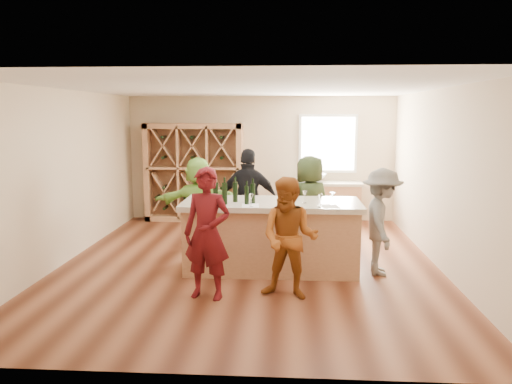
# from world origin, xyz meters

# --- Properties ---
(floor) EXTENTS (6.00, 7.00, 0.10)m
(floor) POSITION_xyz_m (0.00, 0.00, -0.05)
(floor) COLOR brown
(floor) RESTS_ON ground
(ceiling) EXTENTS (6.00, 7.00, 0.10)m
(ceiling) POSITION_xyz_m (0.00, 0.00, 2.85)
(ceiling) COLOR white
(ceiling) RESTS_ON ground
(wall_back) EXTENTS (6.00, 0.10, 2.80)m
(wall_back) POSITION_xyz_m (0.00, 3.55, 1.40)
(wall_back) COLOR beige
(wall_back) RESTS_ON ground
(wall_front) EXTENTS (6.00, 0.10, 2.80)m
(wall_front) POSITION_xyz_m (0.00, -3.55, 1.40)
(wall_front) COLOR beige
(wall_front) RESTS_ON ground
(wall_left) EXTENTS (0.10, 7.00, 2.80)m
(wall_left) POSITION_xyz_m (-3.05, 0.00, 1.40)
(wall_left) COLOR beige
(wall_left) RESTS_ON ground
(wall_right) EXTENTS (0.10, 7.00, 2.80)m
(wall_right) POSITION_xyz_m (3.05, 0.00, 1.40)
(wall_right) COLOR beige
(wall_right) RESTS_ON ground
(window_frame) EXTENTS (1.30, 0.06, 1.30)m
(window_frame) POSITION_xyz_m (1.50, 3.47, 1.75)
(window_frame) COLOR white
(window_frame) RESTS_ON wall_back
(window_pane) EXTENTS (1.18, 0.01, 1.18)m
(window_pane) POSITION_xyz_m (1.50, 3.44, 1.75)
(window_pane) COLOR white
(window_pane) RESTS_ON wall_back
(wine_rack) EXTENTS (2.20, 0.45, 2.20)m
(wine_rack) POSITION_xyz_m (-1.50, 3.27, 1.10)
(wine_rack) COLOR tan
(wine_rack) RESTS_ON floor
(back_counter_base) EXTENTS (1.60, 0.58, 0.86)m
(back_counter_base) POSITION_xyz_m (1.40, 3.20, 0.43)
(back_counter_base) COLOR tan
(back_counter_base) RESTS_ON floor
(back_counter_top) EXTENTS (1.70, 0.62, 0.06)m
(back_counter_top) POSITION_xyz_m (1.40, 3.20, 0.89)
(back_counter_top) COLOR beige
(back_counter_top) RESTS_ON back_counter_base
(sink) EXTENTS (0.54, 0.54, 0.19)m
(sink) POSITION_xyz_m (1.20, 3.20, 1.01)
(sink) COLOR silver
(sink) RESTS_ON back_counter_top
(faucet) EXTENTS (0.02, 0.02, 0.30)m
(faucet) POSITION_xyz_m (1.20, 3.38, 1.07)
(faucet) COLOR silver
(faucet) RESTS_ON back_counter_top
(tasting_counter_base) EXTENTS (2.60, 1.00, 1.00)m
(tasting_counter_base) POSITION_xyz_m (0.37, -0.27, 0.50)
(tasting_counter_base) COLOR tan
(tasting_counter_base) RESTS_ON floor
(tasting_counter_top) EXTENTS (2.72, 1.12, 0.08)m
(tasting_counter_top) POSITION_xyz_m (0.37, -0.27, 1.04)
(tasting_counter_top) COLOR beige
(tasting_counter_top) RESTS_ON tasting_counter_base
(wine_bottle_a) EXTENTS (0.10, 0.10, 0.31)m
(wine_bottle_a) POSITION_xyz_m (-0.47, -0.45, 1.24)
(wine_bottle_a) COLOR black
(wine_bottle_a) RESTS_ON tasting_counter_top
(wine_bottle_b) EXTENTS (0.09, 0.09, 0.32)m
(wine_bottle_b) POSITION_xyz_m (-0.32, -0.55, 1.24)
(wine_bottle_b) COLOR black
(wine_bottle_b) RESTS_ON tasting_counter_top
(wine_bottle_c) EXTENTS (0.09, 0.09, 0.30)m
(wine_bottle_c) POSITION_xyz_m (-0.18, -0.34, 1.23)
(wine_bottle_c) COLOR black
(wine_bottle_c) RESTS_ON tasting_counter_top
(wine_bottle_d) EXTENTS (0.09, 0.09, 0.27)m
(wine_bottle_d) POSITION_xyz_m (0.01, -0.54, 1.21)
(wine_bottle_d) COLOR black
(wine_bottle_d) RESTS_ON tasting_counter_top
(wine_bottle_e) EXTENTS (0.09, 0.09, 0.30)m
(wine_bottle_e) POSITION_xyz_m (0.09, -0.45, 1.23)
(wine_bottle_e) COLOR black
(wine_bottle_e) RESTS_ON tasting_counter_top
(wine_glass_a) EXTENTS (0.08, 0.08, 0.19)m
(wine_glass_a) POSITION_xyz_m (0.09, -0.74, 1.18)
(wine_glass_a) COLOR white
(wine_glass_a) RESTS_ON tasting_counter_top
(wine_glass_b) EXTENTS (0.07, 0.07, 0.16)m
(wine_glass_b) POSITION_xyz_m (0.61, -0.71, 1.16)
(wine_glass_b) COLOR white
(wine_glass_b) RESTS_ON tasting_counter_top
(wine_glass_c) EXTENTS (0.07, 0.07, 0.19)m
(wine_glass_c) POSITION_xyz_m (1.08, -0.72, 1.17)
(wine_glass_c) COLOR white
(wine_glass_c) RESTS_ON tasting_counter_top
(wine_glass_d) EXTENTS (0.10, 0.10, 0.20)m
(wine_glass_d) POSITION_xyz_m (0.87, -0.39, 1.18)
(wine_glass_d) COLOR white
(wine_glass_d) RESTS_ON tasting_counter_top
(wine_glass_e) EXTENTS (0.08, 0.08, 0.18)m
(wine_glass_e) POSITION_xyz_m (1.27, -0.51, 1.17)
(wine_glass_e) COLOR white
(wine_glass_e) RESTS_ON tasting_counter_top
(tasting_menu_a) EXTENTS (0.27, 0.35, 0.00)m
(tasting_menu_a) POSITION_xyz_m (0.07, -0.65, 1.08)
(tasting_menu_a) COLOR white
(tasting_menu_a) RESTS_ON tasting_counter_top
(tasting_menu_b) EXTENTS (0.27, 0.32, 0.00)m
(tasting_menu_b) POSITION_xyz_m (0.62, -0.65, 1.08)
(tasting_menu_b) COLOR white
(tasting_menu_b) RESTS_ON tasting_counter_top
(tasting_menu_c) EXTENTS (0.27, 0.35, 0.00)m
(tasting_menu_c) POSITION_xyz_m (1.23, -0.62, 1.08)
(tasting_menu_c) COLOR white
(tasting_menu_c) RESTS_ON tasting_counter_top
(person_near_left) EXTENTS (0.72, 0.59, 1.73)m
(person_near_left) POSITION_xyz_m (-0.43, -1.52, 0.87)
(person_near_left) COLOR #590F14
(person_near_left) RESTS_ON floor
(person_near_right) EXTENTS (0.86, 0.61, 1.60)m
(person_near_right) POSITION_xyz_m (0.64, -1.45, 0.80)
(person_near_right) COLOR #994C19
(person_near_right) RESTS_ON floor
(person_server) EXTENTS (0.57, 1.08, 1.61)m
(person_server) POSITION_xyz_m (2.02, -0.37, 0.81)
(person_server) COLOR slate
(person_server) RESTS_ON floor
(person_far_mid) EXTENTS (1.12, 0.68, 1.81)m
(person_far_mid) POSITION_xyz_m (-0.06, 0.80, 0.91)
(person_far_mid) COLOR black
(person_far_mid) RESTS_ON floor
(person_far_right) EXTENTS (0.99, 0.91, 1.70)m
(person_far_right) POSITION_xyz_m (1.00, 0.75, 0.85)
(person_far_right) COLOR #263319
(person_far_right) RESTS_ON floor
(person_far_left) EXTENTS (1.62, 0.87, 1.66)m
(person_far_left) POSITION_xyz_m (-0.97, 0.89, 0.83)
(person_far_left) COLOR #8CC64C
(person_far_left) RESTS_ON floor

